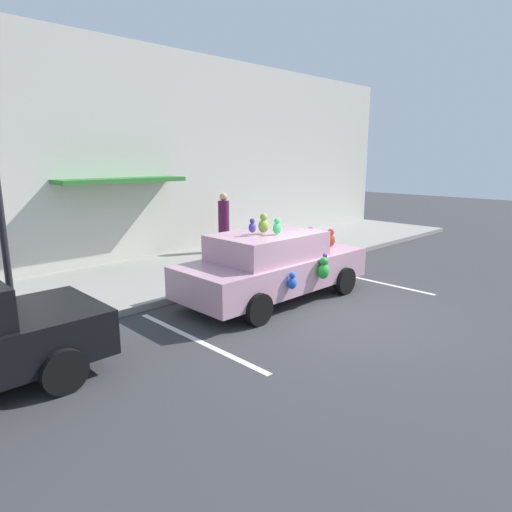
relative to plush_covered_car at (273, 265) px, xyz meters
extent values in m
plane|color=#38383A|center=(0.20, -1.69, -0.80)|extent=(60.00, 60.00, 0.00)
cube|color=gray|center=(0.20, 3.31, -0.72)|extent=(24.00, 4.00, 0.15)
cube|color=beige|center=(0.20, 5.46, 2.40)|extent=(24.00, 0.30, 6.40)
cube|color=#2D722D|center=(-1.02, 4.91, 1.75)|extent=(3.60, 1.10, 0.12)
cube|color=silver|center=(2.93, -0.69, -0.80)|extent=(0.12, 3.60, 0.01)
cube|color=silver|center=(-2.68, -0.69, -0.80)|extent=(0.12, 3.60, 0.01)
cube|color=#C191A4|center=(0.05, 0.00, -0.16)|extent=(4.63, 1.84, 0.68)
cube|color=#C191A4|center=(-0.19, 0.00, 0.46)|extent=(2.41, 1.62, 0.56)
cylinder|color=black|center=(1.48, 0.92, -0.48)|extent=(0.64, 0.22, 0.64)
cylinder|color=black|center=(1.48, -0.91, -0.48)|extent=(0.64, 0.22, 0.64)
cylinder|color=black|center=(-1.39, 0.92, -0.48)|extent=(0.64, 0.22, 0.64)
cylinder|color=black|center=(-1.39, -0.91, -0.48)|extent=(0.64, 0.22, 0.64)
ellipsoid|color=#258CC3|center=(0.83, 0.66, 0.33)|extent=(0.25, 0.20, 0.29)
sphere|color=#258CC3|center=(0.83, 0.66, 0.53)|extent=(0.16, 0.16, 0.16)
ellipsoid|color=#76C62A|center=(1.61, 0.22, 0.30)|extent=(0.20, 0.17, 0.24)
sphere|color=#76C62A|center=(1.61, 0.22, 0.47)|extent=(0.13, 0.13, 0.13)
ellipsoid|color=purple|center=(0.60, -0.98, 0.14)|extent=(0.16, 0.13, 0.19)
sphere|color=purple|center=(0.60, -0.98, 0.27)|extent=(0.10, 0.10, 0.10)
ellipsoid|color=#82A736|center=(-0.32, 0.00, 0.92)|extent=(0.24, 0.20, 0.29)
sphere|color=#82A736|center=(-0.32, 0.00, 1.11)|extent=(0.15, 0.15, 0.15)
ellipsoid|color=#B434A8|center=(1.81, 0.40, 0.33)|extent=(0.25, 0.21, 0.30)
sphere|color=#B434A8|center=(1.81, 0.40, 0.54)|extent=(0.16, 0.16, 0.16)
ellipsoid|color=green|center=(0.50, -1.03, -0.05)|extent=(0.28, 0.23, 0.33)
sphere|color=green|center=(0.50, -1.03, 0.18)|extent=(0.18, 0.18, 0.18)
ellipsoid|color=#453791|center=(-0.67, -0.01, 0.92)|extent=(0.17, 0.14, 0.21)
sphere|color=#453791|center=(-0.67, -0.01, 1.06)|extent=(0.11, 0.11, 0.11)
ellipsoid|color=#39E96B|center=(-0.19, -0.28, 0.88)|extent=(0.20, 0.16, 0.23)
sphere|color=#39E96B|center=(-0.19, -0.28, 1.04)|extent=(0.13, 0.13, 0.13)
ellipsoid|color=blue|center=(-0.49, -1.00, -0.13)|extent=(0.21, 0.17, 0.24)
sphere|color=blue|center=(-0.49, -1.00, 0.04)|extent=(0.13, 0.13, 0.13)
ellipsoid|color=red|center=(1.92, -0.16, 0.34)|extent=(0.26, 0.21, 0.30)
sphere|color=red|center=(1.92, -0.16, 0.54)|extent=(0.16, 0.16, 0.16)
ellipsoid|color=#4BDB5C|center=(0.88, -0.35, 0.32)|extent=(0.23, 0.19, 0.27)
sphere|color=#4BDB5C|center=(0.88, -0.35, 0.51)|extent=(0.15, 0.15, 0.15)
cylinder|color=black|center=(-5.05, 0.91, -0.48)|extent=(0.64, 0.22, 0.64)
cylinder|color=black|center=(-5.05, -0.85, -0.48)|extent=(0.64, 0.22, 0.64)
ellipsoid|color=pink|center=(1.19, 1.87, -0.40)|extent=(0.40, 0.33, 0.50)
sphere|color=pink|center=(1.19, 1.87, -0.05)|extent=(0.28, 0.28, 0.28)
sphere|color=pink|center=(1.10, 1.87, 0.05)|extent=(0.12, 0.12, 0.12)
sphere|color=pink|center=(1.29, 1.87, 0.05)|extent=(0.12, 0.12, 0.12)
cylinder|color=black|center=(-4.91, 1.81, 1.18)|extent=(0.12, 0.12, 3.66)
cylinder|color=#4C153B|center=(2.15, 4.26, 0.18)|extent=(0.36, 0.36, 1.66)
sphere|color=tan|center=(2.15, 4.26, 1.13)|extent=(0.25, 0.25, 0.25)
camera|label=1|loc=(-7.05, -6.65, 2.36)|focal=31.03mm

